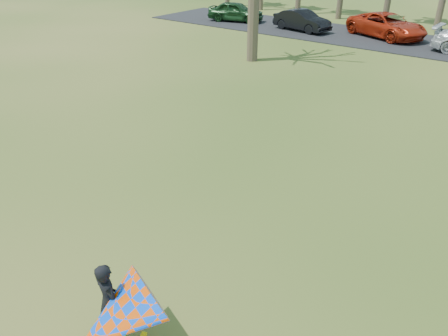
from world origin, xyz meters
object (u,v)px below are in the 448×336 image
Objects in this scene: car_1 at (302,20)px; kite_flyer at (114,318)px; car_0 at (236,11)px; car_2 at (387,25)px.

car_1 is 29.41m from kite_flyer.
car_0 is 12.07m from car_2.
car_0 is at bearing 122.72° from kite_flyer.
car_2 reaches higher than car_1.
car_2 is 29.17m from kite_flyer.
car_2 reaches higher than car_0.
car_2 is 2.42× the size of kite_flyer.
kite_flyer is at bearing -144.64° from car_2.
car_2 is at bearing -64.83° from car_1.
car_1 is (6.20, -0.16, -0.04)m from car_0.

